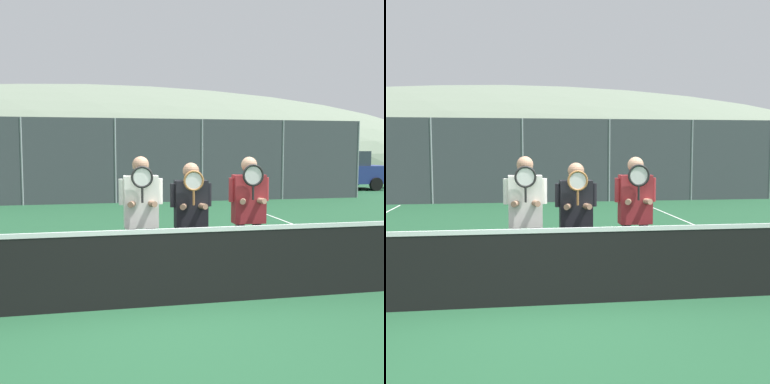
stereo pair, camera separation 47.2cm
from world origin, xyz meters
TOP-DOWN VIEW (x-y plane):
  - ground_plane at (0.00, 0.00)m, footprint 120.00×120.00m
  - hill_distant at (0.00, 64.87)m, footprint 106.01×58.89m
  - clubhouse_building at (0.40, 20.56)m, footprint 15.32×5.50m
  - fence_back at (0.00, 11.26)m, footprint 18.60×0.06m
  - tennis_net at (0.00, 0.00)m, footprint 11.05×0.09m
  - court_line_right_sideline at (4.11, 3.00)m, footprint 0.05×16.00m
  - player_leftmost at (-0.20, 0.64)m, footprint 0.58×0.34m
  - player_center_left at (0.48, 0.71)m, footprint 0.57×0.34m
  - player_center_right at (1.32, 0.75)m, footprint 0.58×0.34m
  - car_left_of_center at (0.01, 14.23)m, footprint 4.66×1.96m
  - car_center at (5.18, 14.60)m, footprint 4.07×1.93m
  - car_right_of_center at (10.25, 14.72)m, footprint 4.46×2.07m

SIDE VIEW (x-z plane):
  - ground_plane at x=0.00m, z-range 0.00..0.00m
  - hill_distant at x=0.00m, z-range -10.31..10.31m
  - court_line_right_sideline at x=4.11m, z-range 0.00..0.01m
  - tennis_net at x=0.00m, z-range -0.03..1.01m
  - car_center at x=5.18m, z-range 0.02..1.74m
  - car_left_of_center at x=0.01m, z-range 0.02..1.78m
  - car_right_of_center at x=10.25m, z-range 0.02..1.80m
  - player_center_left at x=0.48m, z-range 0.17..1.87m
  - player_center_right at x=1.32m, z-range 0.17..1.96m
  - player_leftmost at x=-0.20m, z-range 0.17..1.96m
  - fence_back at x=0.00m, z-range 0.00..2.95m
  - clubhouse_building at x=0.40m, z-range 0.02..3.36m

